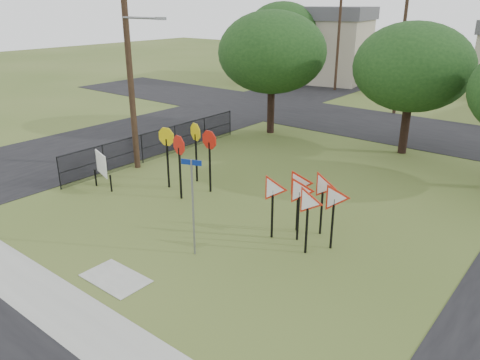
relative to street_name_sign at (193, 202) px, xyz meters
The scene contains 18 objects.
ground 2.01m from the street_name_sign, behind, with size 140.00×140.00×0.00m, color #425620.
sidewalk 4.76m from the street_name_sign, 100.65° to the right, with size 30.00×1.60×0.02m, color #979890.
planting_strip 5.87m from the street_name_sign, 98.37° to the right, with size 30.00×0.80×0.02m, color #425620.
street_left 16.28m from the street_name_sign, 142.37° to the left, with size 8.00×50.00×0.02m, color black.
street_far 19.98m from the street_name_sign, 92.34° to the left, with size 60.00×8.00×0.02m, color black.
curb_pad 3.21m from the street_name_sign, 107.86° to the right, with size 2.00×1.20×0.02m, color #979890.
street_name_sign is the anchor object (origin of this frame).
stop_sign_cluster 5.62m from the street_name_sign, 136.17° to the left, with size 2.59×2.11×2.72m.
yield_sign_cluster 3.75m from the street_name_sign, 53.12° to the left, with size 2.89×1.56×2.33m.
info_board 7.26m from the street_name_sign, 167.12° to the left, with size 1.26×0.45×1.64m.
utility_pole_main 9.76m from the street_name_sign, 151.47° to the left, with size 3.55×0.33×10.00m.
far_pole_a 24.20m from the street_name_sign, 96.72° to the left, with size 1.40×0.24×9.00m.
far_pole_c 31.90m from the street_name_sign, 109.89° to the left, with size 1.40×0.24×9.00m.
fence_run 10.46m from the street_name_sign, 143.92° to the left, with size 0.05×11.55×1.50m.
house_left 37.02m from the street_name_sign, 113.62° to the left, with size 10.58×8.88×7.20m.
tree_near_left 15.75m from the street_name_sign, 116.14° to the left, with size 6.40×6.40×7.27m.
tree_near_mid 15.17m from the street_name_sign, 85.44° to the left, with size 6.00×6.00×6.80m.
tree_far_left 34.45m from the street_name_sign, 119.37° to the left, with size 6.80×6.80×7.73m.
Camera 1 is at (10.27, -9.34, 7.64)m, focal length 35.00 mm.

